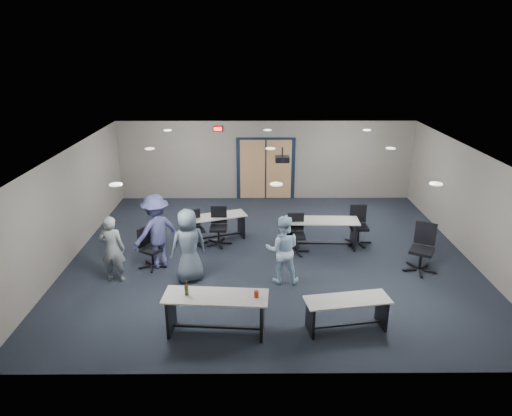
{
  "coord_description": "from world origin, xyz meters",
  "views": [
    {
      "loc": [
        -0.43,
        -10.65,
        5.19
      ],
      "look_at": [
        -0.36,
        -0.3,
        1.39
      ],
      "focal_mm": 32.0,
      "sensor_mm": 36.0,
      "label": 1
    }
  ],
  "objects_px": {
    "table_back_right": "(321,229)",
    "chair_back_a": "(196,229)",
    "table_front_right": "(347,309)",
    "person_plaid": "(188,246)",
    "table_front_left": "(216,307)",
    "table_back_left": "(215,224)",
    "person_back": "(156,231)",
    "chair_back_b": "(218,227)",
    "person_gray": "(112,249)",
    "person_lightblue": "(283,250)",
    "chair_loose_left": "(152,248)",
    "chair_back_c": "(296,234)",
    "chair_back_d": "(359,226)",
    "chair_loose_right": "(422,249)"
  },
  "relations": [
    {
      "from": "table_front_right",
      "to": "person_gray",
      "type": "relative_size",
      "value": 1.06
    },
    {
      "from": "table_front_left",
      "to": "chair_back_d",
      "type": "bearing_deg",
      "value": 52.56
    },
    {
      "from": "table_front_left",
      "to": "chair_loose_left",
      "type": "height_order",
      "value": "table_front_left"
    },
    {
      "from": "person_back",
      "to": "table_front_left",
      "type": "bearing_deg",
      "value": 79.66
    },
    {
      "from": "table_front_left",
      "to": "chair_back_c",
      "type": "distance_m",
      "value": 3.89
    },
    {
      "from": "table_front_right",
      "to": "person_lightblue",
      "type": "xyz_separation_m",
      "value": [
        -1.11,
        1.85,
        0.36
      ]
    },
    {
      "from": "table_back_right",
      "to": "person_gray",
      "type": "relative_size",
      "value": 1.23
    },
    {
      "from": "table_back_left",
      "to": "person_back",
      "type": "xyz_separation_m",
      "value": [
        -1.26,
        -1.55,
        0.43
      ]
    },
    {
      "from": "chair_back_a",
      "to": "chair_back_c",
      "type": "relative_size",
      "value": 0.94
    },
    {
      "from": "table_back_left",
      "to": "chair_back_d",
      "type": "xyz_separation_m",
      "value": [
        3.9,
        -0.29,
        0.04
      ]
    },
    {
      "from": "chair_back_d",
      "to": "chair_loose_left",
      "type": "height_order",
      "value": "chair_back_d"
    },
    {
      "from": "chair_back_c",
      "to": "person_plaid",
      "type": "height_order",
      "value": "person_plaid"
    },
    {
      "from": "person_gray",
      "to": "person_back",
      "type": "xyz_separation_m",
      "value": [
        0.86,
        0.71,
        0.13
      ]
    },
    {
      "from": "table_back_right",
      "to": "chair_back_a",
      "type": "bearing_deg",
      "value": 179.38
    },
    {
      "from": "chair_back_b",
      "to": "person_gray",
      "type": "relative_size",
      "value": 0.65
    },
    {
      "from": "chair_back_a",
      "to": "table_front_left",
      "type": "bearing_deg",
      "value": -101.54
    },
    {
      "from": "chair_back_d",
      "to": "person_back",
      "type": "distance_m",
      "value": 5.33
    },
    {
      "from": "table_front_right",
      "to": "chair_back_a",
      "type": "xyz_separation_m",
      "value": [
        -3.3,
        3.83,
        0.03
      ]
    },
    {
      "from": "chair_back_a",
      "to": "person_back",
      "type": "relative_size",
      "value": 0.52
    },
    {
      "from": "table_front_right",
      "to": "chair_back_b",
      "type": "height_order",
      "value": "chair_back_b"
    },
    {
      "from": "table_front_left",
      "to": "chair_loose_left",
      "type": "bearing_deg",
      "value": 127.52
    },
    {
      "from": "chair_back_c",
      "to": "person_plaid",
      "type": "distance_m",
      "value": 2.95
    },
    {
      "from": "chair_loose_left",
      "to": "chair_loose_right",
      "type": "bearing_deg",
      "value": -61.36
    },
    {
      "from": "table_back_right",
      "to": "person_back",
      "type": "relative_size",
      "value": 1.06
    },
    {
      "from": "table_back_right",
      "to": "chair_loose_left",
      "type": "relative_size",
      "value": 1.93
    },
    {
      "from": "person_lightblue",
      "to": "person_back",
      "type": "relative_size",
      "value": 0.87
    },
    {
      "from": "chair_back_d",
      "to": "person_back",
      "type": "bearing_deg",
      "value": -166.11
    },
    {
      "from": "table_front_right",
      "to": "chair_back_d",
      "type": "relative_size",
      "value": 1.59
    },
    {
      "from": "table_back_right",
      "to": "person_back",
      "type": "height_order",
      "value": "person_back"
    },
    {
      "from": "table_front_right",
      "to": "table_back_left",
      "type": "relative_size",
      "value": 0.91
    },
    {
      "from": "table_back_left",
      "to": "chair_loose_right",
      "type": "distance_m",
      "value": 5.38
    },
    {
      "from": "table_front_right",
      "to": "table_front_left",
      "type": "bearing_deg",
      "value": 172.71
    },
    {
      "from": "table_front_left",
      "to": "chair_back_c",
      "type": "height_order",
      "value": "table_front_left"
    },
    {
      "from": "table_back_left",
      "to": "person_back",
      "type": "relative_size",
      "value": 1.0
    },
    {
      "from": "table_front_right",
      "to": "person_plaid",
      "type": "bearing_deg",
      "value": 139.54
    },
    {
      "from": "table_front_right",
      "to": "chair_back_c",
      "type": "xyz_separation_m",
      "value": [
        -0.66,
        3.37,
        0.06
      ]
    },
    {
      "from": "table_back_left",
      "to": "chair_back_b",
      "type": "height_order",
      "value": "chair_back_b"
    },
    {
      "from": "person_lightblue",
      "to": "chair_loose_left",
      "type": "bearing_deg",
      "value": -11.03
    },
    {
      "from": "chair_back_b",
      "to": "person_back",
      "type": "xyz_separation_m",
      "value": [
        -1.39,
        -1.24,
        0.4
      ]
    },
    {
      "from": "table_back_left",
      "to": "table_back_right",
      "type": "bearing_deg",
      "value": -30.16
    },
    {
      "from": "chair_back_a",
      "to": "chair_back_d",
      "type": "bearing_deg",
      "value": -22.78
    },
    {
      "from": "person_plaid",
      "to": "person_lightblue",
      "type": "xyz_separation_m",
      "value": [
        2.12,
        -0.11,
        -0.06
      ]
    },
    {
      "from": "chair_back_a",
      "to": "chair_back_b",
      "type": "bearing_deg",
      "value": -19.05
    },
    {
      "from": "table_front_left",
      "to": "person_back",
      "type": "xyz_separation_m",
      "value": [
        -1.62,
        2.72,
        0.37
      ]
    },
    {
      "from": "person_back",
      "to": "chair_loose_right",
      "type": "bearing_deg",
      "value": 135.99
    },
    {
      "from": "person_gray",
      "to": "person_plaid",
      "type": "height_order",
      "value": "person_plaid"
    },
    {
      "from": "chair_back_a",
      "to": "person_plaid",
      "type": "xyz_separation_m",
      "value": [
        0.08,
        -1.87,
        0.38
      ]
    },
    {
      "from": "table_front_right",
      "to": "person_back",
      "type": "relative_size",
      "value": 0.91
    },
    {
      "from": "table_front_right",
      "to": "person_lightblue",
      "type": "bearing_deg",
      "value": 111.66
    },
    {
      "from": "chair_back_b",
      "to": "person_lightblue",
      "type": "height_order",
      "value": "person_lightblue"
    }
  ]
}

